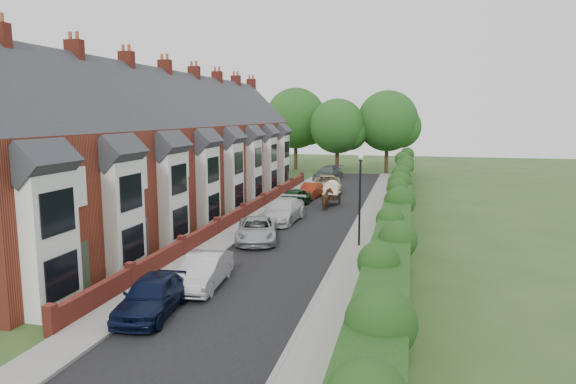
{
  "coord_description": "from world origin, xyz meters",
  "views": [
    {
      "loc": [
        6.06,
        -23.82,
        7.28
      ],
      "look_at": [
        -1.83,
        8.93,
        2.2
      ],
      "focal_mm": 32.0,
      "sensor_mm": 36.0,
      "label": 1
    }
  ],
  "objects_px": {
    "car_beige": "(327,184)",
    "horse": "(327,199)",
    "car_white": "(283,211)",
    "horse_cart": "(331,191)",
    "car_red": "(311,191)",
    "lamppost": "(360,189)",
    "car_grey": "(328,173)",
    "car_green": "(293,198)",
    "car_navy": "(152,295)",
    "car_silver_a": "(204,271)",
    "car_black": "(331,172)",
    "car_silver_b": "(257,230)"
  },
  "relations": [
    {
      "from": "car_navy",
      "to": "car_white",
      "type": "bearing_deg",
      "value": 81.9
    },
    {
      "from": "lamppost",
      "to": "horse_cart",
      "type": "bearing_deg",
      "value": 105.31
    },
    {
      "from": "car_silver_a",
      "to": "car_green",
      "type": "bearing_deg",
      "value": 87.09
    },
    {
      "from": "horse_cart",
      "to": "car_red",
      "type": "bearing_deg",
      "value": 126.76
    },
    {
      "from": "horse_cart",
      "to": "car_black",
      "type": "bearing_deg",
      "value": 98.89
    },
    {
      "from": "lamppost",
      "to": "car_grey",
      "type": "bearing_deg",
      "value": 102.45
    },
    {
      "from": "lamppost",
      "to": "car_white",
      "type": "distance_m",
      "value": 8.47
    },
    {
      "from": "car_navy",
      "to": "horse",
      "type": "bearing_deg",
      "value": 76.67
    },
    {
      "from": "car_grey",
      "to": "car_black",
      "type": "bearing_deg",
      "value": 101.48
    },
    {
      "from": "car_beige",
      "to": "horse",
      "type": "bearing_deg",
      "value": -89.57
    },
    {
      "from": "car_red",
      "to": "car_grey",
      "type": "distance_m",
      "value": 12.96
    },
    {
      "from": "car_grey",
      "to": "car_black",
      "type": "distance_m",
      "value": 2.23
    },
    {
      "from": "lamppost",
      "to": "car_silver_a",
      "type": "bearing_deg",
      "value": -125.1
    },
    {
      "from": "car_silver_b",
      "to": "horse",
      "type": "height_order",
      "value": "horse"
    },
    {
      "from": "horse_cart",
      "to": "car_silver_b",
      "type": "bearing_deg",
      "value": -100.33
    },
    {
      "from": "lamppost",
      "to": "car_navy",
      "type": "xyz_separation_m",
      "value": [
        -6.4,
        -11.48,
        -2.56
      ]
    },
    {
      "from": "car_silver_a",
      "to": "car_beige",
      "type": "relative_size",
      "value": 0.77
    },
    {
      "from": "car_silver_b",
      "to": "car_red",
      "type": "relative_size",
      "value": 1.23
    },
    {
      "from": "car_white",
      "to": "car_black",
      "type": "distance_m",
      "value": 25.59
    },
    {
      "from": "car_silver_b",
      "to": "car_white",
      "type": "relative_size",
      "value": 0.91
    },
    {
      "from": "car_silver_b",
      "to": "lamppost",
      "type": "bearing_deg",
      "value": -14.08
    },
    {
      "from": "car_green",
      "to": "lamppost",
      "type": "bearing_deg",
      "value": -48.52
    },
    {
      "from": "lamppost",
      "to": "car_red",
      "type": "bearing_deg",
      "value": 110.09
    },
    {
      "from": "car_silver_b",
      "to": "car_white",
      "type": "distance_m",
      "value": 5.69
    },
    {
      "from": "car_grey",
      "to": "horse",
      "type": "relative_size",
      "value": 2.76
    },
    {
      "from": "lamppost",
      "to": "horse",
      "type": "distance_m",
      "value": 11.69
    },
    {
      "from": "car_white",
      "to": "car_red",
      "type": "distance_m",
      "value": 10.4
    },
    {
      "from": "car_red",
      "to": "car_white",
      "type": "bearing_deg",
      "value": -83.19
    },
    {
      "from": "car_white",
      "to": "car_red",
      "type": "height_order",
      "value": "car_white"
    },
    {
      "from": "car_black",
      "to": "horse",
      "type": "bearing_deg",
      "value": -78.99
    },
    {
      "from": "car_silver_a",
      "to": "car_silver_b",
      "type": "bearing_deg",
      "value": 86.21
    },
    {
      "from": "car_silver_b",
      "to": "horse_cart",
      "type": "relative_size",
      "value": 1.76
    },
    {
      "from": "car_navy",
      "to": "car_green",
      "type": "distance_m",
      "value": 23.04
    },
    {
      "from": "lamppost",
      "to": "car_red",
      "type": "distance_m",
      "value": 17.3
    },
    {
      "from": "car_black",
      "to": "horse",
      "type": "relative_size",
      "value": 2.03
    },
    {
      "from": "car_black",
      "to": "car_grey",
      "type": "bearing_deg",
      "value": -86.99
    },
    {
      "from": "car_beige",
      "to": "horse_cart",
      "type": "relative_size",
      "value": 2.01
    },
    {
      "from": "car_navy",
      "to": "car_white",
      "type": "relative_size",
      "value": 0.8
    },
    {
      "from": "car_white",
      "to": "car_green",
      "type": "xyz_separation_m",
      "value": [
        -0.62,
        5.9,
        -0.08
      ]
    },
    {
      "from": "car_silver_a",
      "to": "car_red",
      "type": "height_order",
      "value": "car_silver_a"
    },
    {
      "from": "car_navy",
      "to": "car_silver_b",
      "type": "relative_size",
      "value": 0.88
    },
    {
      "from": "car_navy",
      "to": "car_green",
      "type": "bearing_deg",
      "value": 83.97
    },
    {
      "from": "car_white",
      "to": "car_grey",
      "type": "relative_size",
      "value": 1.03
    },
    {
      "from": "car_green",
      "to": "horse",
      "type": "distance_m",
      "value": 2.95
    },
    {
      "from": "car_white",
      "to": "horse_cart",
      "type": "xyz_separation_m",
      "value": [
        2.24,
        7.28,
        0.36
      ]
    },
    {
      "from": "horse",
      "to": "horse_cart",
      "type": "height_order",
      "value": "horse_cart"
    },
    {
      "from": "car_green",
      "to": "car_silver_a",
      "type": "bearing_deg",
      "value": -75.66
    },
    {
      "from": "horse",
      "to": "lamppost",
      "type": "bearing_deg",
      "value": 101.99
    },
    {
      "from": "car_silver_b",
      "to": "car_white",
      "type": "xyz_separation_m",
      "value": [
        0.12,
        5.68,
        0.1
      ]
    },
    {
      "from": "car_navy",
      "to": "car_white",
      "type": "xyz_separation_m",
      "value": [
        0.62,
        17.13,
        0.05
      ]
    }
  ]
}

